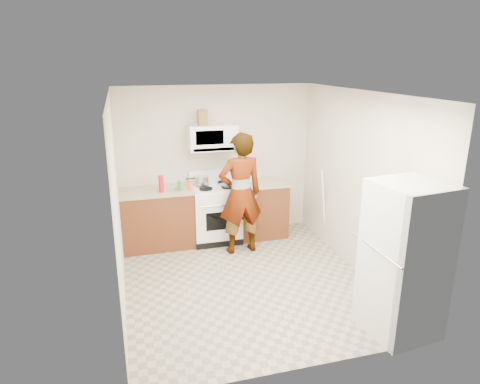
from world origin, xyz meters
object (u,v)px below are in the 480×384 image
object	(u,v)px
saucepan	(201,180)
fridge	(404,260)
gas_range	(215,212)
kettle	(252,175)
microwave	(212,137)
person	(240,194)

from	to	relation	value
saucepan	fridge	bearing A→B (deg)	-62.36
gas_range	fridge	world-z (taller)	fridge
kettle	saucepan	world-z (taller)	kettle
microwave	person	xyz separation A→B (m)	(0.28, -0.67, -0.76)
microwave	fridge	bearing A→B (deg)	-65.74
microwave	saucepan	size ratio (longest dim) A/B	3.30
person	fridge	size ratio (longest dim) A/B	1.10
gas_range	microwave	distance (m)	1.22
fridge	gas_range	bearing A→B (deg)	108.42
gas_range	kettle	xyz separation A→B (m)	(0.67, 0.14, 0.55)
fridge	kettle	xyz separation A→B (m)	(-0.73, 3.12, 0.19)
gas_range	fridge	size ratio (longest dim) A/B	0.66
kettle	microwave	bearing A→B (deg)	-176.76
person	kettle	size ratio (longest dim) A/B	9.29
gas_range	person	size ratio (longest dim) A/B	0.60
gas_range	microwave	xyz separation A→B (m)	(0.00, 0.13, 1.21)
person	gas_range	bearing A→B (deg)	-67.95
person	saucepan	bearing A→B (deg)	-57.53
gas_range	saucepan	size ratio (longest dim) A/B	4.91
gas_range	saucepan	world-z (taller)	gas_range
person	fridge	distance (m)	2.69
microwave	kettle	world-z (taller)	microwave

